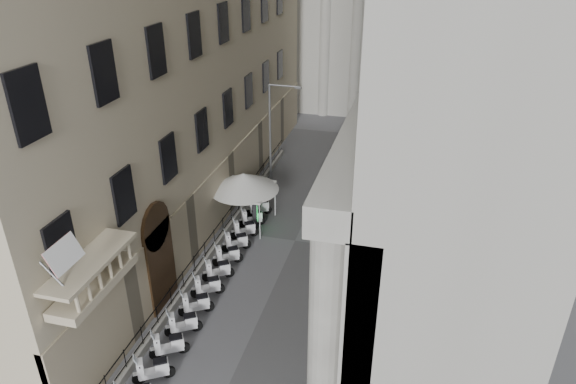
# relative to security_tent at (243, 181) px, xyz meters

# --- Properties ---
(iron_fence) EXTENTS (0.30, 28.00, 1.40)m
(iron_fence) POSITION_rel_security_tent_xyz_m (-0.70, -2.49, -2.92)
(iron_fence) COLOR black
(iron_fence) RESTS_ON ground
(blue_awning) EXTENTS (1.60, 3.00, 3.00)m
(blue_awning) POSITION_rel_security_tent_xyz_m (7.75, 5.51, -2.92)
(blue_awning) COLOR navy
(blue_awning) RESTS_ON ground
(scooter_2) EXTENTS (1.49, 1.21, 1.50)m
(scooter_2) POSITION_rel_security_tent_xyz_m (0.56, -13.20, -2.92)
(scooter_2) COLOR white
(scooter_2) RESTS_ON ground
(scooter_3) EXTENTS (1.49, 1.21, 1.50)m
(scooter_3) POSITION_rel_security_tent_xyz_m (0.56, -11.76, -2.92)
(scooter_3) COLOR white
(scooter_3) RESTS_ON ground
(scooter_4) EXTENTS (1.49, 1.21, 1.50)m
(scooter_4) POSITION_rel_security_tent_xyz_m (0.56, -10.32, -2.92)
(scooter_4) COLOR white
(scooter_4) RESTS_ON ground
(scooter_5) EXTENTS (1.49, 1.21, 1.50)m
(scooter_5) POSITION_rel_security_tent_xyz_m (0.56, -8.88, -2.92)
(scooter_5) COLOR white
(scooter_5) RESTS_ON ground
(scooter_6) EXTENTS (1.49, 1.21, 1.50)m
(scooter_6) POSITION_rel_security_tent_xyz_m (0.56, -7.45, -2.92)
(scooter_6) COLOR white
(scooter_6) RESTS_ON ground
(scooter_7) EXTENTS (1.49, 1.21, 1.50)m
(scooter_7) POSITION_rel_security_tent_xyz_m (0.56, -6.01, -2.92)
(scooter_7) COLOR white
(scooter_7) RESTS_ON ground
(scooter_8) EXTENTS (1.49, 1.21, 1.50)m
(scooter_8) POSITION_rel_security_tent_xyz_m (0.56, -4.57, -2.92)
(scooter_8) COLOR white
(scooter_8) RESTS_ON ground
(scooter_9) EXTENTS (1.49, 1.21, 1.50)m
(scooter_9) POSITION_rel_security_tent_xyz_m (0.56, -3.13, -2.92)
(scooter_9) COLOR white
(scooter_9) RESTS_ON ground
(scooter_10) EXTENTS (1.49, 1.21, 1.50)m
(scooter_10) POSITION_rel_security_tent_xyz_m (0.56, -1.70, -2.92)
(scooter_10) COLOR white
(scooter_10) RESTS_ON ground
(scooter_11) EXTENTS (1.49, 1.21, 1.50)m
(scooter_11) POSITION_rel_security_tent_xyz_m (0.56, -0.26, -2.92)
(scooter_11) COLOR white
(scooter_11) RESTS_ON ground
(scooter_12) EXTENTS (1.49, 1.21, 1.50)m
(scooter_12) POSITION_rel_security_tent_xyz_m (0.56, 1.18, -2.92)
(scooter_12) COLOR white
(scooter_12) RESTS_ON ground
(barrier_2) EXTENTS (0.60, 2.40, 1.10)m
(barrier_2) POSITION_rel_security_tent_xyz_m (7.25, -9.42, -2.92)
(barrier_2) COLOR #AFB1B7
(barrier_2) RESTS_ON ground
(barrier_3) EXTENTS (0.60, 2.40, 1.10)m
(barrier_3) POSITION_rel_security_tent_xyz_m (7.25, -6.92, -2.92)
(barrier_3) COLOR #AFB1B7
(barrier_3) RESTS_ON ground
(barrier_4) EXTENTS (0.60, 2.40, 1.10)m
(barrier_4) POSITION_rel_security_tent_xyz_m (7.25, -4.42, -2.92)
(barrier_4) COLOR #AFB1B7
(barrier_4) RESTS_ON ground
(barrier_5) EXTENTS (0.60, 2.40, 1.10)m
(barrier_5) POSITION_rel_security_tent_xyz_m (7.25, -1.92, -2.92)
(barrier_5) COLOR #AFB1B7
(barrier_5) RESTS_ON ground
(barrier_6) EXTENTS (0.60, 2.40, 1.10)m
(barrier_6) POSITION_rel_security_tent_xyz_m (7.25, 0.58, -2.92)
(barrier_6) COLOR #AFB1B7
(barrier_6) RESTS_ON ground
(barrier_7) EXTENTS (0.60, 2.40, 1.10)m
(barrier_7) POSITION_rel_security_tent_xyz_m (7.25, 3.08, -2.92)
(barrier_7) COLOR #AFB1B7
(barrier_7) RESTS_ON ground
(barrier_8) EXTENTS (0.60, 2.40, 1.10)m
(barrier_8) POSITION_rel_security_tent_xyz_m (7.25, 5.58, -2.92)
(barrier_8) COLOR #AFB1B7
(barrier_8) RESTS_ON ground
(barrier_9) EXTENTS (0.60, 2.40, 1.10)m
(barrier_9) POSITION_rel_security_tent_xyz_m (7.25, 8.08, -2.92)
(barrier_9) COLOR #AFB1B7
(barrier_9) RESTS_ON ground
(security_tent) EXTENTS (4.29, 4.29, 3.49)m
(security_tent) POSITION_rel_security_tent_xyz_m (0.00, 0.00, 0.00)
(security_tent) COLOR white
(security_tent) RESTS_ON ground
(street_lamp) EXTENTS (2.37, 0.26, 7.24)m
(street_lamp) POSITION_rel_security_tent_xyz_m (0.01, 6.69, 1.35)
(street_lamp) COLOR gray
(street_lamp) RESTS_ON ground
(info_kiosk) EXTENTS (0.55, 0.88, 1.79)m
(info_kiosk) POSITION_rel_security_tent_xyz_m (0.77, -0.35, -2.01)
(info_kiosk) COLOR black
(info_kiosk) RESTS_ON ground
(pedestrian_a) EXTENTS (0.72, 0.52, 1.84)m
(pedestrian_a) POSITION_rel_security_tent_xyz_m (4.71, 2.90, -1.99)
(pedestrian_a) COLOR #0D1037
(pedestrian_a) RESTS_ON ground
(pedestrian_b) EXTENTS (1.01, 0.88, 1.77)m
(pedestrian_b) POSITION_rel_security_tent_xyz_m (3.82, 9.74, -2.03)
(pedestrian_b) COLOR black
(pedestrian_b) RESTS_ON ground
(pedestrian_c) EXTENTS (1.17, 1.00, 2.03)m
(pedestrian_c) POSITION_rel_security_tent_xyz_m (4.68, 7.89, -1.90)
(pedestrian_c) COLOR black
(pedestrian_c) RESTS_ON ground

